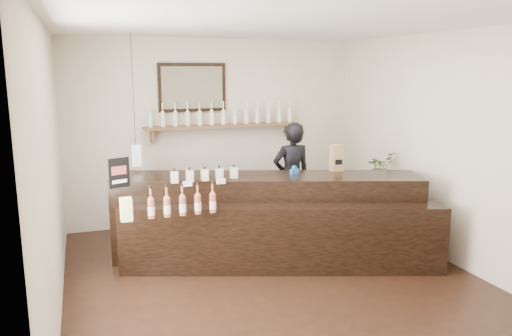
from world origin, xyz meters
The scene contains 10 objects.
ground centered at (0.00, 0.00, 0.00)m, with size 5.00×5.00×0.00m, color black.
room_shell centered at (0.00, 0.00, 1.70)m, with size 5.00×5.00×5.00m.
back_wall_decor centered at (-0.14, 2.37, 1.75)m, with size 2.66×0.96×1.69m.
counter centered at (0.18, 0.56, 0.50)m, with size 3.79×2.22×1.23m.
promo_sign centered at (-1.59, 0.64, 1.22)m, with size 0.23×0.10×0.33m.
paper_bag centered at (1.13, 0.68, 1.23)m, with size 0.16×0.13×0.34m.
tape_dispenser centered at (0.55, 0.69, 1.10)m, with size 0.13×0.08×0.10m.
side_cabinet centered at (2.00, 0.98, 0.39)m, with size 0.54×0.63×0.78m.
potted_plant centered at (2.00, 0.98, 0.99)m, with size 0.39×0.33×0.43m, color #375F26.
shopkeeper centered at (0.88, 1.55, 0.91)m, with size 0.66×0.43×1.81m, color black.
Camera 1 is at (-1.96, -4.94, 2.34)m, focal length 35.00 mm.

